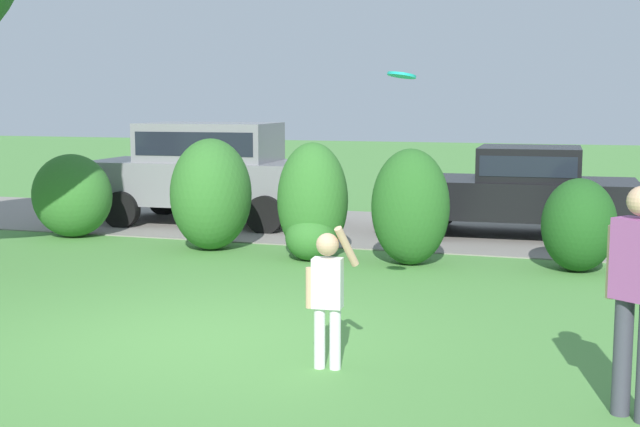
# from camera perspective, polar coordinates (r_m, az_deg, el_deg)

# --- Properties ---
(ground_plane) EXTENTS (80.00, 80.00, 0.00)m
(ground_plane) POSITION_cam_1_polar(r_m,az_deg,el_deg) (8.71, -7.50, -8.21)
(ground_plane) COLOR #518E42
(driveway_strip) EXTENTS (28.00, 4.40, 0.02)m
(driveway_strip) POSITION_cam_1_polar(r_m,az_deg,el_deg) (15.77, 4.39, -1.03)
(driveway_strip) COLOR gray
(driveway_strip) RESTS_ON ground
(shrub_near_tree) EXTENTS (1.41, 1.21, 1.43)m
(shrub_near_tree) POSITION_cam_1_polar(r_m,az_deg,el_deg) (15.42, -16.08, 1.15)
(shrub_near_tree) COLOR #33702B
(shrub_near_tree) RESTS_ON ground
(shrub_centre_left) EXTENTS (1.26, 1.39, 1.75)m
(shrub_centre_left) POSITION_cam_1_polar(r_m,az_deg,el_deg) (13.65, -7.22, 1.27)
(shrub_centre_left) COLOR #33702B
(shrub_centre_left) RESTS_ON ground
(shrub_centre) EXTENTS (1.06, 1.13, 1.73)m
(shrub_centre) POSITION_cam_1_polar(r_m,az_deg,el_deg) (12.81, -0.51, 0.46)
(shrub_centre) COLOR #33702B
(shrub_centre) RESTS_ON ground
(shrub_centre_right) EXTENTS (1.12, 1.01, 1.67)m
(shrub_centre_right) POSITION_cam_1_polar(r_m,az_deg,el_deg) (12.36, 5.99, 0.43)
(shrub_centre_right) COLOR #286023
(shrub_centre_right) RESTS_ON ground
(shrub_far_end) EXTENTS (1.01, 1.14, 1.29)m
(shrub_far_end) POSITION_cam_1_polar(r_m,az_deg,el_deg) (12.37, 16.75, -0.73)
(shrub_far_end) COLOR #1E511C
(shrub_far_end) RESTS_ON ground
(parked_sedan) EXTENTS (4.47, 2.23, 1.56)m
(parked_sedan) POSITION_cam_1_polar(r_m,az_deg,el_deg) (15.18, 12.81, 1.65)
(parked_sedan) COLOR black
(parked_sedan) RESTS_ON ground
(parked_suv) EXTENTS (4.79, 2.29, 1.92)m
(parked_suv) POSITION_cam_1_polar(r_m,az_deg,el_deg) (16.50, -7.27, 3.04)
(parked_suv) COLOR gray
(parked_suv) RESTS_ON ground
(child_thrower) EXTENTS (0.44, 0.29, 1.29)m
(child_thrower) POSITION_cam_1_polar(r_m,az_deg,el_deg) (7.54, 0.51, -5.01)
(child_thrower) COLOR white
(child_thrower) RESTS_ON ground
(frisbee) EXTENTS (0.28, 0.28, 0.09)m
(frisbee) POSITION_cam_1_polar(r_m,az_deg,el_deg) (8.41, 5.42, 9.10)
(frisbee) COLOR #1EB7B2
(adult_onlooker) EXTENTS (0.45, 0.39, 1.74)m
(adult_onlooker) POSITION_cam_1_polar(r_m,az_deg,el_deg) (6.73, 20.28, -4.72)
(adult_onlooker) COLOR #3F3F4C
(adult_onlooker) RESTS_ON ground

